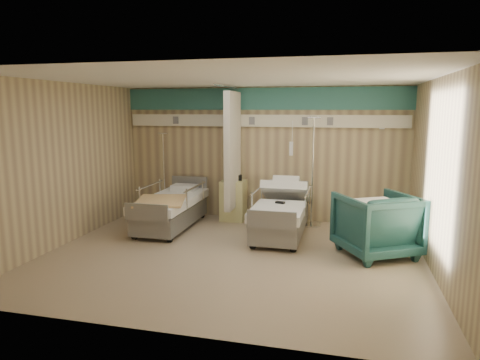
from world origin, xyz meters
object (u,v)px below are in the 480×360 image
visitor_armchair (376,224)px  iv_stand_right (312,204)px  bed_left (171,212)px  iv_stand_left (165,200)px  bed_right (281,219)px  bedside_cabinet (233,200)px

visitor_armchair → iv_stand_right: 1.92m
bed_left → iv_stand_left: 0.94m
bed_right → visitor_armchair: (1.65, -0.70, 0.19)m
iv_stand_right → iv_stand_left: bearing=-179.5°
iv_stand_right → iv_stand_left: iv_stand_right is taller
visitor_armchair → iv_stand_left: (-4.33, 1.51, -0.13)m
iv_stand_right → bed_left: bearing=-162.9°
bed_left → bedside_cabinet: bearing=40.6°
bed_right → visitor_armchair: size_ratio=1.93×
bed_right → bed_left: (-2.20, 0.00, 0.00)m
bed_left → visitor_armchair: 3.92m
visitor_armchair → iv_stand_left: 4.58m
bed_right → iv_stand_right: iv_stand_right is taller
bed_right → visitor_armchair: 1.80m
bed_right → iv_stand_left: (-2.68, 0.81, 0.06)m
visitor_armchair → iv_stand_right: (-1.15, 1.54, -0.06)m
iv_stand_right → iv_stand_left: size_ratio=1.19×
bed_left → iv_stand_left: (-0.48, 0.81, 0.06)m
bedside_cabinet → visitor_armchair: visitor_armchair is taller
bed_right → bedside_cabinet: bearing=142.0°
bedside_cabinet → iv_stand_right: bearing=-2.4°
bed_left → iv_stand_right: size_ratio=0.98×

